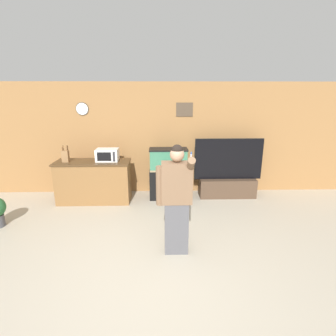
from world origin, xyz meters
name	(u,v)px	position (x,y,z in m)	size (l,w,h in m)	color
ground_plane	(154,274)	(0.00, 0.00, 0.00)	(18.00, 18.00, 0.00)	#B2A893
wall_back_paneled	(156,139)	(0.00, 3.15, 1.30)	(10.00, 0.08, 2.60)	olive
counter_island	(94,181)	(-1.39, 2.53, 0.46)	(1.61, 0.61, 0.93)	brown
microwave	(107,155)	(-1.06, 2.57, 1.06)	(0.47, 0.33, 0.26)	white
knife_block	(65,156)	(-1.94, 2.49, 1.06)	(0.14, 0.11, 0.36)	olive
aquarium_on_stand	(168,174)	(0.27, 2.69, 0.58)	(0.85, 0.40, 1.16)	black
tv_on_stand	(227,180)	(1.65, 2.74, 0.40)	(1.55, 0.40, 1.37)	#4C3828
person_standing	(176,199)	(0.32, 0.53, 0.87)	(0.53, 0.40, 1.67)	#515156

